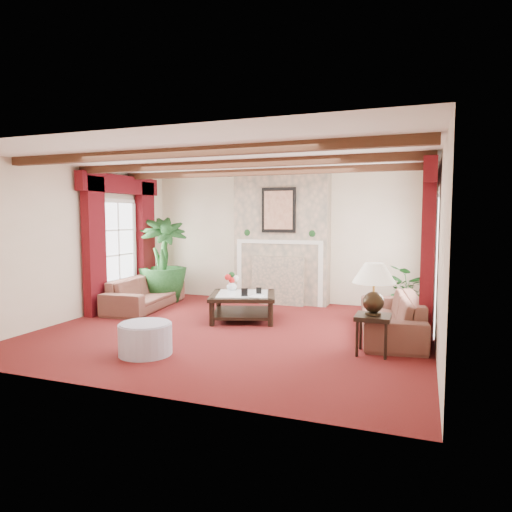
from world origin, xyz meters
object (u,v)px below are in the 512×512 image
at_px(sofa_left, 145,287).
at_px(side_table, 373,335).
at_px(potted_palm, 163,278).
at_px(coffee_table, 243,307).
at_px(ottoman, 145,339).
at_px(sofa_right, 391,309).

height_order(sofa_left, side_table, sofa_left).
distance_m(sofa_left, potted_palm, 0.74).
distance_m(coffee_table, ottoman, 2.38).
distance_m(sofa_right, side_table, 1.07).
bearing_deg(sofa_left, coffee_table, -104.13).
xyz_separation_m(coffee_table, ottoman, (-0.46, -2.33, -0.02)).
height_order(sofa_left, ottoman, sofa_left).
bearing_deg(side_table, sofa_right, 81.66).
relative_size(sofa_left, ottoman, 3.06).
bearing_deg(coffee_table, side_table, -46.83).
xyz_separation_m(coffee_table, side_table, (2.37, -1.29, 0.04)).
bearing_deg(potted_palm, sofa_left, -87.37).
height_order(side_table, ottoman, side_table).
distance_m(sofa_left, ottoman, 3.16).
relative_size(potted_palm, ottoman, 2.82).
relative_size(sofa_right, potted_palm, 1.11).
height_order(sofa_left, potted_palm, potted_palm).
bearing_deg(sofa_right, sofa_left, -104.48).
bearing_deg(coffee_table, sofa_right, -23.73).
xyz_separation_m(potted_palm, ottoman, (1.79, -3.35, -0.30)).
relative_size(coffee_table, ottoman, 1.59).
distance_m(side_table, ottoman, 3.02).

